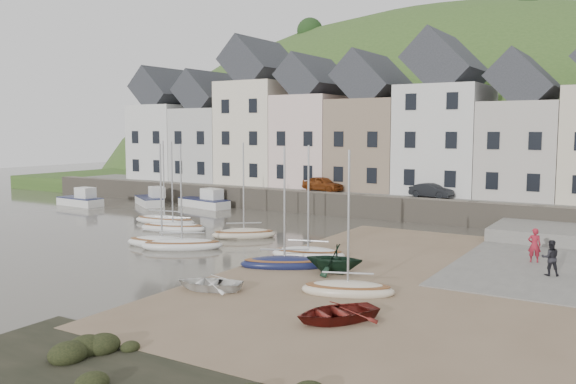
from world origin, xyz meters
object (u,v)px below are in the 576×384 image
Objects in this scene: rowboat_green at (334,258)px; car_right at (431,191)px; car_left at (323,184)px; rowboat_white at (210,283)px; rowboat_red at (336,312)px; person_dark at (550,258)px; person_red at (534,245)px; sailboat_0 at (165,220)px.

rowboat_green is 20.41m from car_right.
car_right is (9.61, 0.00, -0.08)m from car_left.
rowboat_green is at bearing 130.79° from rowboat_white.
rowboat_green is 0.79× the size of car_right.
car_left is (-14.80, 26.75, 1.85)m from rowboat_red.
car_right is (-10.78, 15.66, 1.20)m from person_dark.
person_red is at bearing 120.21° from rowboat_white.
sailboat_0 is 2.21× the size of rowboat_white.
car_right is (-9.66, 13.06, 1.16)m from person_red.
car_left is (-8.21, 25.75, 1.88)m from rowboat_white.
rowboat_green is at bearing 26.71° from person_red.
person_red reaches higher than rowboat_red.
sailboat_0 is 1.84× the size of car_right.
car_left is 1.10× the size of car_right.
sailboat_0 is at bearing -150.17° from rowboat_white.
car_left is at bearing 152.98° from rowboat_red.
rowboat_red is at bearing 62.71° from rowboat_white.
sailboat_0 is 3.76× the size of person_dark.
rowboat_white is at bearing -152.35° from car_left.
car_left reaches higher than rowboat_white.
rowboat_white is 0.76× the size of car_left.
rowboat_red is (21.10, -13.83, 0.13)m from sailboat_0.
rowboat_green is 1.62× the size of person_dark.
car_right reaches higher than rowboat_white.
rowboat_red is 0.92× the size of car_right.
rowboat_green is at bearing 6.80° from person_dark.
rowboat_green is at bearing -163.49° from car_right.
sailboat_0 is 1.68× the size of car_left.
rowboat_red is at bearing 13.87° from rowboat_green.
person_red is (25.58, -0.14, 0.75)m from sailboat_0.
person_dark is at bearing 97.31° from person_red.
car_left reaches higher than rowboat_red.
rowboat_white is at bearing -41.47° from sailboat_0.
rowboat_white is 27.10m from car_left.
rowboat_red is at bearing 42.75° from person_dark.
car_right is at bearing -75.94° from person_dark.
car_left reaches higher than person_dark.
car_right is at bearing 171.59° from rowboat_green.
sailboat_0 is 19.22m from rowboat_green.
person_dark is (8.95, 4.62, 0.18)m from rowboat_green.
person_dark is 0.49× the size of car_right.
person_red is 0.52× the size of car_right.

